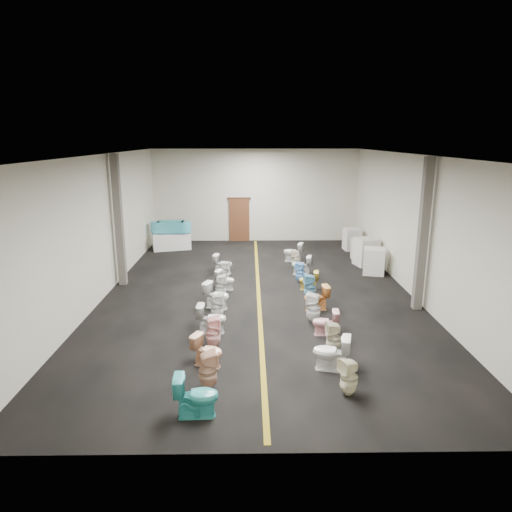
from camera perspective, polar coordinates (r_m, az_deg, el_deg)
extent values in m
plane|color=black|center=(15.24, 0.31, -4.60)|extent=(16.00, 16.00, 0.00)
plane|color=black|center=(14.41, 0.34, 12.57)|extent=(16.00, 16.00, 0.00)
plane|color=beige|center=(22.56, -0.08, 7.55)|extent=(10.00, 0.00, 10.00)
plane|color=beige|center=(6.96, 1.62, -8.69)|extent=(10.00, 0.00, 10.00)
plane|color=beige|center=(15.39, -18.67, 3.50)|extent=(0.00, 16.00, 16.00)
plane|color=beige|center=(15.58, 19.08, 3.59)|extent=(0.00, 16.00, 16.00)
cube|color=olive|center=(15.24, 0.31, -4.59)|extent=(0.12, 15.60, 0.01)
cube|color=#562D19|center=(22.69, -2.10, 4.52)|extent=(1.00, 0.10, 2.10)
cube|color=#331C11|center=(22.53, -2.13, 7.20)|extent=(1.15, 0.08, 0.10)
cube|color=#59544C|center=(16.26, -16.78, 4.20)|extent=(0.25, 0.25, 4.50)
cube|color=#59544C|center=(14.11, 20.13, 2.42)|extent=(0.25, 0.25, 4.50)
cube|color=white|center=(21.41, -10.51, 1.84)|extent=(1.86, 1.27, 0.75)
cube|color=#40A6BA|center=(21.28, -10.59, 3.61)|extent=(1.20, 0.66, 0.50)
cylinder|color=#40A6BA|center=(21.39, -12.18, 3.58)|extent=(0.66, 0.66, 0.50)
cylinder|color=#40A6BA|center=(21.18, -8.99, 3.63)|extent=(0.66, 0.66, 0.50)
cube|color=teal|center=(21.24, -10.62, 4.14)|extent=(1.00, 0.47, 0.20)
cube|color=white|center=(17.76, 14.52, -0.63)|extent=(0.93, 0.93, 0.98)
cube|color=beige|center=(18.86, 13.60, 0.51)|extent=(0.98, 0.98, 1.11)
cube|color=beige|center=(19.83, 12.89, 0.79)|extent=(0.79, 0.79, 0.82)
cube|color=silver|center=(21.35, 11.90, 2.06)|extent=(0.76, 0.76, 0.99)
imported|color=teal|center=(8.81, -7.46, -16.92)|extent=(0.83, 0.49, 0.83)
imported|color=tan|center=(9.60, -6.05, -14.04)|extent=(0.48, 0.48, 0.83)
imported|color=#EEB48C|center=(10.50, -6.08, -11.71)|extent=(0.82, 0.67, 0.73)
imported|color=beige|center=(11.31, -5.39, -9.45)|extent=(0.39, 0.39, 0.81)
imported|color=silver|center=(12.15, -5.56, -7.79)|extent=(0.79, 0.48, 0.78)
imported|color=silver|center=(12.95, -4.89, -6.33)|extent=(0.39, 0.39, 0.78)
imported|color=white|center=(13.82, -4.93, -4.94)|extent=(0.89, 0.71, 0.80)
imported|color=white|center=(14.71, -4.42, -3.77)|extent=(0.38, 0.38, 0.77)
imported|color=white|center=(15.51, -3.85, -2.99)|extent=(0.74, 0.58, 0.66)
imported|color=silver|center=(16.42, -3.95, -1.90)|extent=(0.38, 0.38, 0.71)
imported|color=white|center=(17.35, -4.15, -0.98)|extent=(0.79, 0.57, 0.73)
imported|color=beige|center=(9.56, 11.54, -14.59)|extent=(0.47, 0.47, 0.78)
imported|color=white|center=(10.39, 9.40, -11.83)|extent=(0.90, 0.65, 0.83)
imported|color=beige|center=(11.14, 9.68, -10.05)|extent=(0.39, 0.39, 0.80)
imported|color=#F9B2B7|center=(12.12, 8.67, -8.21)|extent=(0.70, 0.43, 0.69)
imported|color=silver|center=(12.82, 7.20, -6.44)|extent=(0.49, 0.48, 0.86)
imported|color=#EB994A|center=(13.75, 7.55, -5.20)|extent=(0.80, 0.52, 0.76)
imported|color=#6AADCC|center=(14.57, 6.75, -3.86)|extent=(0.42, 0.42, 0.85)
imported|color=gold|center=(15.51, 6.59, -3.05)|extent=(0.69, 0.44, 0.67)
imported|color=#71B7F4|center=(16.28, 5.56, -2.04)|extent=(0.44, 0.44, 0.74)
imported|color=white|center=(17.16, 5.70, -1.15)|extent=(0.82, 0.59, 0.75)
imported|color=#F0E4C6|center=(18.00, 5.00, -0.39)|extent=(0.35, 0.34, 0.75)
imported|color=white|center=(18.95, 4.66, 0.48)|extent=(0.90, 0.67, 0.82)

